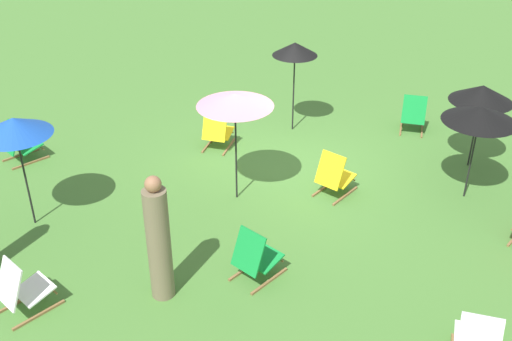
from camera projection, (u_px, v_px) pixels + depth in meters
name	position (u px, v px, depth m)	size (l,w,h in m)	color
ground_plane	(289.00, 167.00, 11.61)	(40.00, 40.00, 0.00)	#477A33
deckchair_0	(22.00, 289.00, 7.99)	(0.62, 0.84, 0.83)	olive
deckchair_1	(255.00, 257.00, 8.59)	(0.61, 0.84, 0.83)	olive
deckchair_3	(217.00, 131.00, 12.12)	(0.66, 0.86, 0.83)	olive
deckchair_4	(334.00, 176.00, 10.57)	(0.58, 0.82, 0.83)	olive
deckchair_8	(20.00, 144.00, 11.64)	(0.66, 0.86, 0.83)	olive
deckchair_10	(413.00, 115.00, 12.79)	(0.68, 0.87, 0.83)	olive
umbrella_0	(480.00, 114.00, 9.90)	(1.24, 1.24, 1.72)	black
umbrella_1	(482.00, 94.00, 10.92)	(1.15, 1.15, 1.64)	black
umbrella_2	(14.00, 127.00, 9.11)	(1.12, 1.12, 1.90)	black
umbrella_3	(235.00, 100.00, 9.74)	(1.27, 1.27, 1.97)	black
umbrella_4	(295.00, 49.00, 12.15)	(0.92, 0.92, 1.93)	black
person_0	(159.00, 242.00, 8.02)	(0.46, 0.46, 1.91)	#72664C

